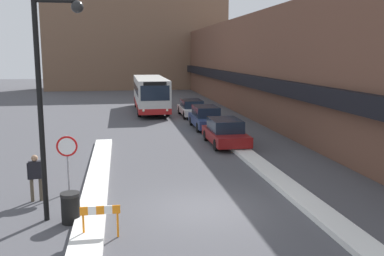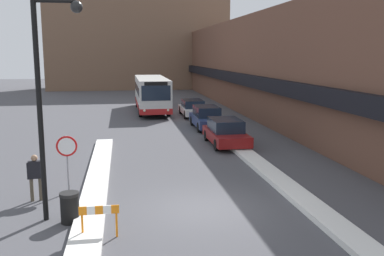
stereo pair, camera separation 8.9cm
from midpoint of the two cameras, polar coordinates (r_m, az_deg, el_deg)
name	(u,v)px [view 1 (the left image)]	position (r m, az deg, el deg)	size (l,w,h in m)	color
ground_plane	(202,209)	(14.49, 1.21, -10.71)	(160.00, 160.00, 0.00)	#47474C
building_row_right	(261,65)	(39.39, 9.10, 8.26)	(5.50, 60.00, 8.21)	brown
building_backdrop_far	(136,32)	(65.41, -7.46, 12.61)	(26.00, 8.00, 16.72)	brown
snow_bank_left	(96,187)	(16.82, -12.80, -7.67)	(0.90, 17.66, 0.20)	silver
snow_bank_right	(275,177)	(17.99, 10.92, -6.45)	(0.90, 21.06, 0.20)	silver
city_bus	(150,93)	(38.47, -5.65, 4.65)	(2.59, 10.88, 3.03)	silver
parked_car_front	(225,132)	(24.22, 4.35, -0.55)	(1.89, 4.50, 1.47)	maroon
parked_car_middle	(206,117)	(29.58, 1.78, 1.43)	(1.80, 4.57, 1.54)	navy
parked_car_back	(192,108)	(35.42, -0.12, 2.71)	(1.84, 4.78, 1.36)	silver
stop_sign	(67,152)	(16.31, -16.45, -3.10)	(0.76, 0.08, 2.15)	gray
street_lamp	(49,86)	(13.39, -18.77, 5.29)	(1.46, 0.36, 6.74)	black
pedestrian	(35,173)	(15.89, -20.30, -5.71)	(0.53, 0.28, 1.66)	brown
trash_bin	(71,208)	(13.72, -16.07, -10.18)	(0.59, 0.59, 0.95)	black
construction_barricade	(100,215)	(12.37, -12.33, -11.32)	(1.10, 0.06, 0.94)	orange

